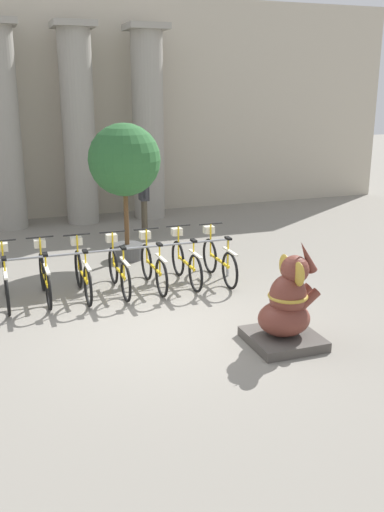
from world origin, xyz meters
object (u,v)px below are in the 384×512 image
at_px(bicycle_1, 45,276).
at_px(elephant_statue, 287,310).
at_px(bicycle_5, 186,262).
at_px(person_pedestrian, 144,192).
at_px(potted_tree, 125,164).
at_px(bicycle_6, 219,259).
at_px(bicycle_0, 6,281).
at_px(bicycle_3, 119,270).
at_px(bicycle_4, 153,266).
at_px(bicycle_2, 82,273).

height_order(bicycle_1, elephant_statue, elephant_statue).
bearing_deg(bicycle_5, person_pedestrian, 86.46).
xyz_separation_m(bicycle_5, potted_tree, (-0.67, 1.91, 1.64)).
distance_m(bicycle_1, elephant_statue, 4.31).
distance_m(bicycle_1, person_pedestrian, 4.80).
height_order(bicycle_6, elephant_statue, elephant_statue).
xyz_separation_m(bicycle_0, bicycle_1, (0.65, 0.02, 0.00)).
bearing_deg(bicycle_5, potted_tree, 109.42).
bearing_deg(bicycle_3, bicycle_6, -0.48).
height_order(bicycle_5, bicycle_6, same).
bearing_deg(bicycle_6, bicycle_5, 174.94).
relative_size(bicycle_3, bicycle_5, 1.00).
relative_size(bicycle_1, bicycle_6, 1.00).
distance_m(bicycle_4, bicycle_5, 0.65).
bearing_deg(potted_tree, bicycle_2, -123.30).
bearing_deg(person_pedestrian, potted_tree, -115.24).
distance_m(bicycle_5, person_pedestrian, 3.90).
relative_size(bicycle_0, bicycle_1, 1.00).
xyz_separation_m(bicycle_1, bicycle_2, (0.65, -0.04, 0.00)).
bearing_deg(elephant_statue, potted_tree, 103.20).
relative_size(elephant_statue, potted_tree, 0.54).
bearing_deg(bicycle_4, bicycle_2, 179.89).
height_order(bicycle_4, bicycle_5, same).
relative_size(bicycle_2, bicycle_6, 1.00).
distance_m(bicycle_6, elephant_statue, 2.96).
height_order(bicycle_3, bicycle_6, same).
xyz_separation_m(bicycle_2, potted_tree, (1.27, 1.94, 1.64)).
height_order(bicycle_0, person_pedestrian, person_pedestrian).
bearing_deg(bicycle_3, bicycle_1, 177.70).
height_order(bicycle_5, person_pedestrian, person_pedestrian).
bearing_deg(bicycle_4, person_pedestrian, 77.11).
bearing_deg(bicycle_0, bicycle_2, -0.84).
bearing_deg(bicycle_2, elephant_statue, -50.85).
xyz_separation_m(bicycle_0, bicycle_3, (1.94, -0.03, 0.00)).
xyz_separation_m(bicycle_0, elephant_statue, (3.72, -3.00, 0.11)).
xyz_separation_m(bicycle_6, potted_tree, (-1.32, 1.96, 1.64)).
relative_size(bicycle_2, person_pedestrian, 0.95).
bearing_deg(bicycle_2, potted_tree, 56.70).
height_order(bicycle_5, elephant_statue, elephant_statue).
distance_m(bicycle_4, potted_tree, 2.54).
bearing_deg(bicycle_3, bicycle_4, 0.62).
bearing_deg(bicycle_5, elephant_statue, -80.91).
height_order(bicycle_1, bicycle_5, same).
distance_m(bicycle_3, bicycle_4, 0.65).
bearing_deg(bicycle_1, person_pedestrian, 53.49).
height_order(bicycle_3, elephant_statue, elephant_statue).
height_order(bicycle_2, person_pedestrian, person_pedestrian).
relative_size(bicycle_0, bicycle_4, 1.00).
xyz_separation_m(bicycle_0, bicycle_2, (1.30, -0.02, 0.00)).
xyz_separation_m(bicycle_1, bicycle_4, (1.94, -0.04, 0.00)).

